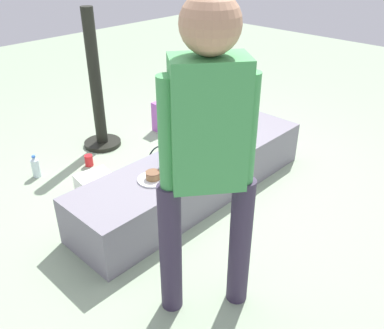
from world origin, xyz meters
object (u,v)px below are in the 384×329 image
water_bottle_near_gift (36,167)px  cake_plate (153,177)px  child_seated (184,135)px  handbag_black_leather (158,166)px  water_bottle_far_side (173,136)px  gift_bag (164,115)px  party_cup_red (89,160)px  adult_standing (208,145)px  cake_box_white (96,184)px

water_bottle_near_gift → cake_plate: bearing=-77.3°
child_seated → handbag_black_leather: bearing=77.7°
water_bottle_far_side → water_bottle_near_gift: bearing=160.3°
gift_bag → water_bottle_far_side: gift_bag is taller
water_bottle_near_gift → water_bottle_far_side: 1.31m
gift_bag → party_cup_red: size_ratio=3.48×
water_bottle_near_gift → water_bottle_far_side: size_ratio=0.88×
cake_plate → party_cup_red: 1.12m
adult_standing → party_cup_red: adult_standing is taller
child_seated → adult_standing: adult_standing is taller
cake_box_white → water_bottle_near_gift: bearing=111.6°
child_seated → handbag_black_leather: child_seated is taller
adult_standing → cake_plate: 1.03m
cake_plate → water_bottle_far_side: cake_plate is taller
adult_standing → cake_box_white: size_ratio=6.01×
adult_standing → water_bottle_far_side: 2.18m
water_bottle_far_side → cake_box_white: bearing=-172.7°
party_cup_red → cake_plate: bearing=-97.8°
adult_standing → cake_box_white: bearing=80.1°
gift_bag → cake_box_white: gift_bag is taller
adult_standing → cake_plate: size_ratio=7.44×
water_bottle_far_side → cake_box_white: water_bottle_far_side is taller
adult_standing → gift_bag: size_ratio=4.63×
water_bottle_near_gift → gift_bag: bearing=-3.0°
water_bottle_near_gift → party_cup_red: bearing=-21.7°
handbag_black_leather → child_seated: bearing=-102.3°
child_seated → cake_box_white: bearing=123.1°
child_seated → cake_plate: 0.40m
party_cup_red → water_bottle_near_gift: bearing=158.3°
gift_bag → water_bottle_near_gift: bearing=177.0°
gift_bag → party_cup_red: bearing=-174.8°
child_seated → cake_box_white: size_ratio=1.74×
handbag_black_leather → cake_plate: bearing=-134.2°
child_seated → adult_standing: (-0.65, -0.80, 0.43)m
water_bottle_near_gift → cake_box_white: (0.23, -0.57, -0.02)m
child_seated → party_cup_red: 1.16m
child_seated → water_bottle_near_gift: bearing=117.9°
cake_plate → handbag_black_leather: 0.69m
child_seated → adult_standing: 1.12m
gift_bag → party_cup_red: (-1.02, -0.09, -0.11)m
handbag_black_leather → gift_bag: bearing=43.9°
child_seated → gift_bag: bearing=53.7°
cake_plate → party_cup_red: cake_plate is taller
cake_plate → adult_standing: bearing=-111.6°
gift_bag → handbag_black_leather: size_ratio=1.21×
adult_standing → handbag_black_leather: adult_standing is taller
child_seated → cake_box_white: child_seated is taller
adult_standing → water_bottle_far_side: adult_standing is taller
gift_bag → party_cup_red: 1.03m
cake_plate → water_bottle_near_gift: bearing=102.7°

